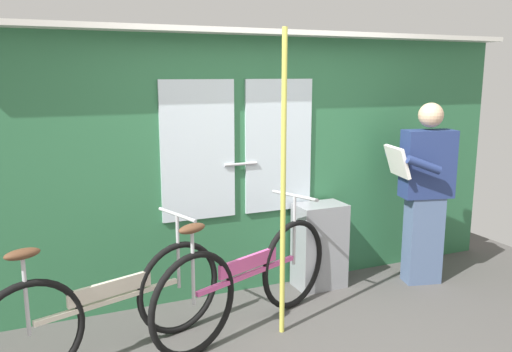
{
  "coord_description": "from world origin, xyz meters",
  "views": [
    {
      "loc": [
        -1.74,
        -2.73,
        1.81
      ],
      "look_at": [
        -0.24,
        0.74,
        1.07
      ],
      "focal_mm": 36.66,
      "sensor_mm": 36.0,
      "label": 1
    }
  ],
  "objects_px": {
    "bicycle_near_door": "(248,280)",
    "bicycle_leaning_behind": "(110,306)",
    "trash_bin_by_wall": "(320,246)",
    "passenger_reading_newspaper": "(425,190)",
    "handrail_pole": "(283,188)"
  },
  "relations": [
    {
      "from": "bicycle_near_door",
      "to": "bicycle_leaning_behind",
      "type": "height_order",
      "value": "bicycle_near_door"
    },
    {
      "from": "bicycle_near_door",
      "to": "trash_bin_by_wall",
      "type": "height_order",
      "value": "bicycle_near_door"
    },
    {
      "from": "bicycle_near_door",
      "to": "passenger_reading_newspaper",
      "type": "distance_m",
      "value": 1.81
    },
    {
      "from": "passenger_reading_newspaper",
      "to": "bicycle_leaning_behind",
      "type": "bearing_deg",
      "value": 18.04
    },
    {
      "from": "passenger_reading_newspaper",
      "to": "bicycle_near_door",
      "type": "bearing_deg",
      "value": 20.18
    },
    {
      "from": "bicycle_near_door",
      "to": "bicycle_leaning_behind",
      "type": "bearing_deg",
      "value": 157.89
    },
    {
      "from": "handrail_pole",
      "to": "passenger_reading_newspaper",
      "type": "bearing_deg",
      "value": 12.55
    },
    {
      "from": "trash_bin_by_wall",
      "to": "bicycle_near_door",
      "type": "bearing_deg",
      "value": -151.26
    },
    {
      "from": "bicycle_leaning_behind",
      "to": "trash_bin_by_wall",
      "type": "bearing_deg",
      "value": -3.29
    },
    {
      "from": "bicycle_leaning_behind",
      "to": "handrail_pole",
      "type": "bearing_deg",
      "value": -24.48
    },
    {
      "from": "bicycle_near_door",
      "to": "handrail_pole",
      "type": "bearing_deg",
      "value": -56.62
    },
    {
      "from": "passenger_reading_newspaper",
      "to": "trash_bin_by_wall",
      "type": "bearing_deg",
      "value": -3.79
    },
    {
      "from": "passenger_reading_newspaper",
      "to": "trash_bin_by_wall",
      "type": "distance_m",
      "value": 1.03
    },
    {
      "from": "bicycle_near_door",
      "to": "passenger_reading_newspaper",
      "type": "xyz_separation_m",
      "value": [
        1.74,
        0.2,
        0.46
      ]
    },
    {
      "from": "bicycle_near_door",
      "to": "handrail_pole",
      "type": "relative_size",
      "value": 0.76
    }
  ]
}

